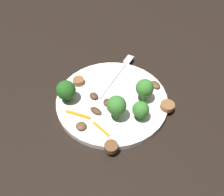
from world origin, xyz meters
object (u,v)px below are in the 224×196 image
(sausage_slice_0, at_px, (167,106))
(broccoli_floret_2, at_px, (66,90))
(sausage_slice_1, at_px, (111,147))
(pepper_strip_1, at_px, (101,129))
(mushroom_0, at_px, (155,85))
(pepper_strip_0, at_px, (78,115))
(mushroom_3, at_px, (81,126))
(broccoli_floret_1, at_px, (145,88))
(broccoli_floret_3, at_px, (117,106))
(mushroom_1, at_px, (96,111))
(mushroom_2, at_px, (94,96))
(fork, at_px, (119,72))
(mushroom_4, at_px, (107,102))
(sausage_slice_2, at_px, (79,81))
(broccoli_floret_0, at_px, (141,110))
(plate, at_px, (112,100))

(sausage_slice_0, bearing_deg, broccoli_floret_2, 135.38)
(sausage_slice_1, distance_m, pepper_strip_1, 0.05)
(mushroom_0, height_order, pepper_strip_0, mushroom_0)
(mushroom_0, bearing_deg, mushroom_3, 176.99)
(broccoli_floret_1, distance_m, sausage_slice_0, 0.06)
(mushroom_0, bearing_deg, broccoli_floret_2, 153.53)
(sausage_slice_1, xyz_separation_m, pepper_strip_0, (-0.00, 0.11, -0.00))
(broccoli_floret_2, xyz_separation_m, mushroom_0, (0.19, -0.09, -0.03))
(broccoli_floret_3, relative_size, mushroom_1, 2.12)
(broccoli_floret_3, relative_size, sausage_slice_1, 2.28)
(sausage_slice_1, distance_m, mushroom_1, 0.10)
(sausage_slice_0, relative_size, mushroom_2, 1.41)
(fork, xyz_separation_m, mushroom_4, (-0.09, -0.06, 0.00))
(sausage_slice_2, distance_m, mushroom_0, 0.19)
(fork, xyz_separation_m, broccoli_floret_3, (-0.10, -0.11, 0.04))
(broccoli_floret_0, xyz_separation_m, mushroom_3, (-0.11, 0.06, -0.02))
(sausage_slice_1, distance_m, mushroom_3, 0.08)
(mushroom_2, height_order, mushroom_4, mushroom_2)
(sausage_slice_0, bearing_deg, sausage_slice_1, -179.13)
(sausage_slice_0, relative_size, pepper_strip_0, 0.55)
(plate, bearing_deg, sausage_slice_1, -129.50)
(broccoli_floret_3, bearing_deg, mushroom_4, 79.30)
(broccoli_floret_1, height_order, mushroom_3, broccoli_floret_1)
(broccoli_floret_2, distance_m, sausage_slice_0, 0.23)
(sausage_slice_0, bearing_deg, mushroom_2, 130.81)
(fork, relative_size, sausage_slice_0, 5.41)
(mushroom_2, distance_m, mushroom_4, 0.04)
(fork, relative_size, pepper_strip_0, 2.99)
(plate, height_order, pepper_strip_0, pepper_strip_0)
(plate, height_order, fork, fork)
(mushroom_4, bearing_deg, pepper_strip_0, 169.53)
(mushroom_0, bearing_deg, fork, 111.59)
(mushroom_4, bearing_deg, mushroom_0, -13.13)
(sausage_slice_2, height_order, mushroom_0, sausage_slice_2)
(broccoli_floret_1, height_order, broccoli_floret_3, broccoli_floret_3)
(broccoli_floret_3, height_order, sausage_slice_0, broccoli_floret_3)
(plate, relative_size, mushroom_1, 8.97)
(broccoli_floret_3, bearing_deg, pepper_strip_1, -174.62)
(broccoli_floret_2, xyz_separation_m, mushroom_4, (0.06, -0.06, -0.03))
(sausage_slice_0, distance_m, sausage_slice_1, 0.16)
(plate, distance_m, sausage_slice_2, 0.10)
(pepper_strip_0, bearing_deg, mushroom_0, -12.19)
(broccoli_floret_1, distance_m, broccoli_floret_3, 0.08)
(broccoli_floret_1, bearing_deg, plate, 137.58)
(pepper_strip_0, height_order, pepper_strip_1, same)
(mushroom_2, bearing_deg, mushroom_3, -143.53)
(mushroom_0, xyz_separation_m, mushroom_3, (-0.21, 0.01, 0.00))
(fork, relative_size, broccoli_floret_2, 3.11)
(plate, xyz_separation_m, mushroom_1, (-0.05, -0.01, 0.01))
(fork, height_order, broccoli_floret_2, broccoli_floret_2)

